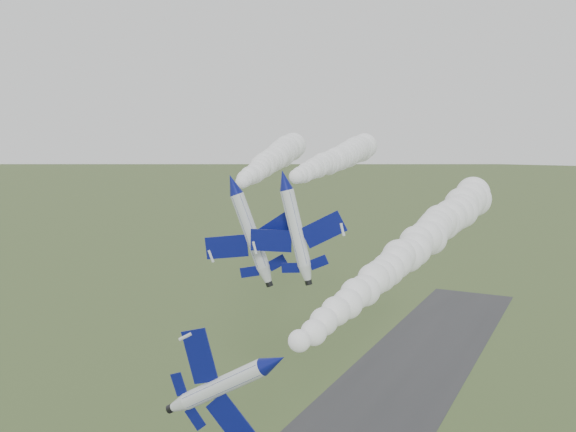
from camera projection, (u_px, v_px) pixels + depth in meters
name	position (u px, v px, depth m)	size (l,w,h in m)	color
jet_lead	(273.00, 362.00, 45.40)	(4.89, 11.41, 8.21)	silver
smoke_trail_jet_lead	(420.00, 242.00, 79.94)	(5.83, 74.25, 5.83)	white
jet_pair_left	(233.00, 184.00, 76.20)	(11.41, 13.94, 4.76)	silver
smoke_trail_jet_pair_left	(274.00, 159.00, 113.66)	(5.82, 69.49, 5.82)	white
jet_pair_right	(284.00, 180.00, 72.00)	(11.08, 13.35, 3.98)	silver
smoke_trail_jet_pair_right	(337.00, 158.00, 102.61)	(5.03, 57.36, 5.03)	white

